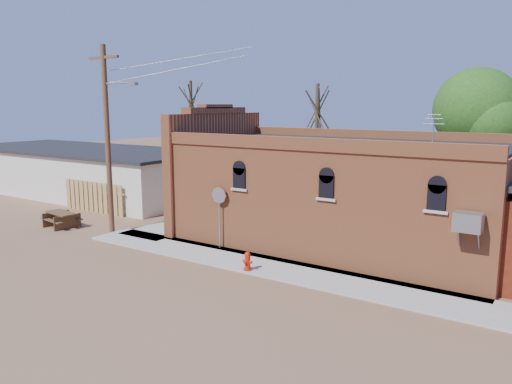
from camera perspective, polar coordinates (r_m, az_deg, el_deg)
The scene contains 14 objects.
ground at distance 19.45m, azimuth -2.84°, elevation -8.73°, with size 120.00×120.00×0.00m, color brown.
sidewalk_south at distance 19.35m, azimuth 2.38°, elevation -8.69°, with size 19.00×2.20×0.08m, color #9E9991.
sidewalk_west at distance 27.74m, azimuth -5.97°, elevation -3.00°, with size 2.60×10.00×0.08m, color #9E9991.
brick_bar at distance 22.67m, azimuth 8.77°, elevation -0.04°, with size 16.40×7.97×6.30m.
storage_building at distance 37.95m, azimuth -19.01°, elevation 2.38°, with size 20.40×8.40×3.17m.
wood_fence at distance 30.65m, azimuth -18.08°, elevation -0.56°, with size 5.20×0.10×1.80m, color #9B7D46, non-canonical shape.
utility_pole at distance 24.98m, azimuth -16.55°, elevation 6.20°, with size 3.12×0.26×9.00m.
tree_bare_near at distance 31.12m, azimuth 7.00°, elevation 9.38°, with size 2.80×2.80×7.65m.
tree_bare_far at distance 38.13m, azimuth -7.45°, elevation 10.06°, with size 2.80×2.80×8.16m.
tree_leafy at distance 28.74m, azimuth 23.90°, elevation 8.52°, with size 4.40×4.40×8.15m.
fire_hydrant at distance 18.89m, azimuth -0.98°, elevation -7.90°, with size 0.40×0.38×0.72m.
stop_sign at distance 21.43m, azimuth -4.22°, elevation -1.05°, with size 0.73×0.12×2.69m.
trash_barrel at distance 26.59m, azimuth -5.13°, elevation -2.67°, with size 0.46×0.46×0.71m, color #1A5286.
picnic_table at distance 27.55m, azimuth -21.34°, elevation -2.72°, with size 2.04×1.64×0.78m.
Camera 1 is at (10.98, -14.80, 6.21)m, focal length 35.00 mm.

